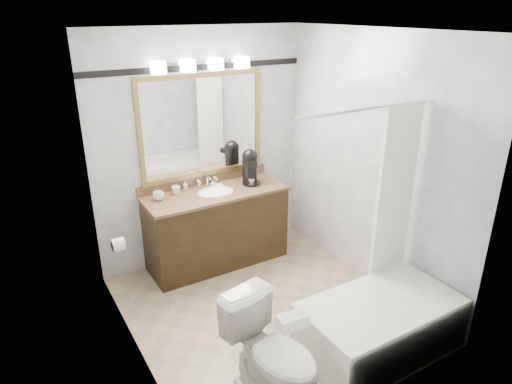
# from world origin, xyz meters

# --- Properties ---
(room) EXTENTS (2.42, 2.62, 2.52)m
(room) POSITION_xyz_m (0.00, 0.00, 1.25)
(room) COLOR gray
(room) RESTS_ON ground
(vanity) EXTENTS (1.53, 0.58, 0.97)m
(vanity) POSITION_xyz_m (0.00, 1.02, 0.44)
(vanity) COLOR black
(vanity) RESTS_ON ground
(mirror) EXTENTS (1.40, 0.04, 1.10)m
(mirror) POSITION_xyz_m (0.00, 1.28, 1.50)
(mirror) COLOR olive
(mirror) RESTS_ON room
(vanity_light_bar) EXTENTS (1.02, 0.14, 0.12)m
(vanity_light_bar) POSITION_xyz_m (0.00, 1.23, 2.13)
(vanity_light_bar) COLOR silver
(vanity_light_bar) RESTS_ON room
(accent_stripe) EXTENTS (2.40, 0.01, 0.06)m
(accent_stripe) POSITION_xyz_m (0.00, 1.29, 2.10)
(accent_stripe) COLOR black
(accent_stripe) RESTS_ON room
(bathtub) EXTENTS (1.30, 0.75, 1.96)m
(bathtub) POSITION_xyz_m (0.55, -0.90, 0.28)
(bathtub) COLOR white
(bathtub) RESTS_ON ground
(tp_roll) EXTENTS (0.11, 0.12, 0.12)m
(tp_roll) POSITION_xyz_m (-1.14, 0.66, 0.70)
(tp_roll) COLOR white
(tp_roll) RESTS_ON room
(toilet) EXTENTS (0.58, 0.83, 0.77)m
(toilet) POSITION_xyz_m (-0.50, -0.91, 0.39)
(toilet) COLOR white
(toilet) RESTS_ON ground
(tissue_box) EXTENTS (0.21, 0.12, 0.08)m
(tissue_box) POSITION_xyz_m (-0.50, -1.12, 0.81)
(tissue_box) COLOR white
(tissue_box) RESTS_ON toilet
(coffee_maker) EXTENTS (0.20, 0.25, 0.38)m
(coffee_maker) POSITION_xyz_m (0.45, 1.06, 1.05)
(coffee_maker) COLOR black
(coffee_maker) RESTS_ON vanity
(cup_left) EXTENTS (0.12, 0.12, 0.09)m
(cup_left) POSITION_xyz_m (-0.59, 1.11, 0.89)
(cup_left) COLOR white
(cup_left) RESTS_ON vanity
(cup_right) EXTENTS (0.11, 0.11, 0.08)m
(cup_right) POSITION_xyz_m (-0.38, 1.17, 0.89)
(cup_right) COLOR white
(cup_right) RESTS_ON vanity
(soap_bottle_a) EXTENTS (0.05, 0.05, 0.09)m
(soap_bottle_a) POSITION_xyz_m (-0.25, 1.23, 0.90)
(soap_bottle_a) COLOR white
(soap_bottle_a) RESTS_ON vanity
(soap_bottle_b) EXTENTS (0.06, 0.06, 0.08)m
(soap_bottle_b) POSITION_xyz_m (0.04, 1.16, 0.89)
(soap_bottle_b) COLOR white
(soap_bottle_b) RESTS_ON vanity
(soap_bar) EXTENTS (0.09, 0.07, 0.03)m
(soap_bar) POSITION_xyz_m (0.10, 1.13, 0.86)
(soap_bar) COLOR beige
(soap_bar) RESTS_ON vanity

